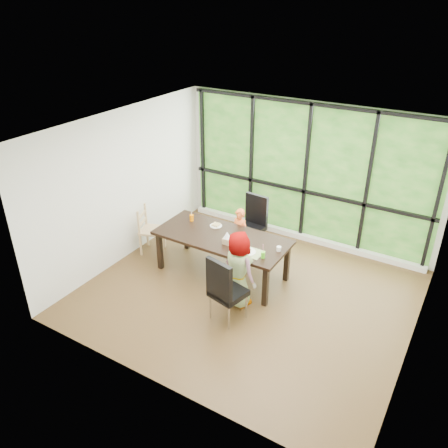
% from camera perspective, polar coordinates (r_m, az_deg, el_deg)
% --- Properties ---
extents(ground, '(5.00, 5.00, 0.00)m').
position_cam_1_polar(ground, '(7.46, 3.07, -8.74)').
color(ground, black).
rests_on(ground, ground).
extents(back_wall, '(5.00, 0.00, 5.00)m').
position_cam_1_polar(back_wall, '(8.63, 10.45, 6.36)').
color(back_wall, silver).
rests_on(back_wall, ground).
extents(foliage_backdrop, '(4.80, 0.02, 2.65)m').
position_cam_1_polar(foliage_backdrop, '(8.62, 10.40, 6.32)').
color(foliage_backdrop, '#1D4D17').
rests_on(foliage_backdrop, back_wall).
extents(window_mullions, '(4.80, 0.06, 2.65)m').
position_cam_1_polar(window_mullions, '(8.58, 10.30, 6.24)').
color(window_mullions, black).
rests_on(window_mullions, back_wall).
extents(window_sill, '(4.80, 0.12, 0.10)m').
position_cam_1_polar(window_sill, '(9.09, 9.52, -1.48)').
color(window_sill, silver).
rests_on(window_sill, ground).
extents(dining_table, '(2.29, 1.08, 0.75)m').
position_cam_1_polar(dining_table, '(7.71, -0.25, -3.97)').
color(dining_table, black).
rests_on(dining_table, ground).
extents(chair_window_leather, '(0.50, 0.50, 1.08)m').
position_cam_1_polar(chair_window_leather, '(8.34, 3.39, -0.13)').
color(chair_window_leather, black).
rests_on(chair_window_leather, ground).
extents(chair_interior_leather, '(0.55, 0.55, 1.08)m').
position_cam_1_polar(chair_interior_leather, '(6.63, 0.57, -8.16)').
color(chair_interior_leather, black).
rests_on(chair_interior_leather, ground).
extents(chair_end_beech, '(0.52, 0.53, 0.90)m').
position_cam_1_polar(chair_end_beech, '(8.44, -9.13, -0.77)').
color(chair_end_beech, tan).
rests_on(chair_end_beech, ground).
extents(child_toddler, '(0.40, 0.30, 0.99)m').
position_cam_1_polar(child_toddler, '(8.10, 1.96, -1.33)').
color(child_toddler, orange).
rests_on(child_toddler, ground).
extents(child_older, '(0.71, 0.57, 1.25)m').
position_cam_1_polar(child_older, '(6.88, 2.06, -5.79)').
color(child_older, slate).
rests_on(child_older, ground).
extents(placemat, '(0.41, 0.30, 0.01)m').
position_cam_1_polar(placemat, '(7.08, 3.24, -3.57)').
color(placemat, tan).
rests_on(placemat, dining_table).
extents(plate_far, '(0.21, 0.21, 0.01)m').
position_cam_1_polar(plate_far, '(7.83, -1.03, -0.23)').
color(plate_far, white).
rests_on(plate_far, dining_table).
extents(plate_near, '(0.27, 0.27, 0.02)m').
position_cam_1_polar(plate_near, '(7.07, 2.97, -3.55)').
color(plate_near, white).
rests_on(plate_near, dining_table).
extents(orange_cup, '(0.07, 0.07, 0.11)m').
position_cam_1_polar(orange_cup, '(8.02, -4.12, 0.80)').
color(orange_cup, orange).
rests_on(orange_cup, dining_table).
extents(green_cup, '(0.06, 0.06, 0.10)m').
position_cam_1_polar(green_cup, '(6.93, 4.96, -3.92)').
color(green_cup, '#5BDD24').
rests_on(green_cup, dining_table).
extents(white_mug, '(0.07, 0.07, 0.08)m').
position_cam_1_polar(white_mug, '(7.14, 6.95, -3.13)').
color(white_mug, white).
rests_on(white_mug, dining_table).
extents(tissue_box, '(0.12, 0.12, 0.10)m').
position_cam_1_polar(tissue_box, '(7.28, 0.40, -2.13)').
color(tissue_box, tan).
rests_on(tissue_box, dining_table).
extents(crepe_rolls_far, '(0.15, 0.12, 0.04)m').
position_cam_1_polar(crepe_rolls_far, '(7.82, -1.03, -0.07)').
color(crepe_rolls_far, tan).
rests_on(crepe_rolls_far, plate_far).
extents(crepe_rolls_near, '(0.10, 0.12, 0.04)m').
position_cam_1_polar(crepe_rolls_near, '(7.06, 2.97, -3.37)').
color(crepe_rolls_near, tan).
rests_on(crepe_rolls_near, plate_near).
extents(straw_white, '(0.01, 0.04, 0.20)m').
position_cam_1_polar(straw_white, '(7.97, -4.15, 1.42)').
color(straw_white, white).
rests_on(straw_white, orange_cup).
extents(straw_pink, '(0.01, 0.04, 0.20)m').
position_cam_1_polar(straw_pink, '(6.88, 4.99, -3.27)').
color(straw_pink, pink).
rests_on(straw_pink, green_cup).
extents(tissue, '(0.12, 0.12, 0.11)m').
position_cam_1_polar(tissue, '(7.23, 0.40, -1.40)').
color(tissue, white).
rests_on(tissue, tissue_box).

